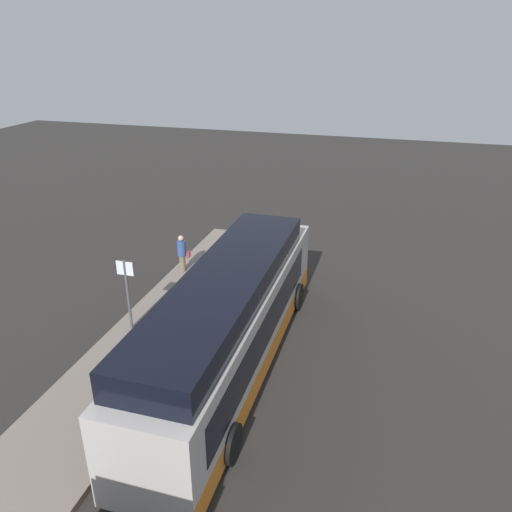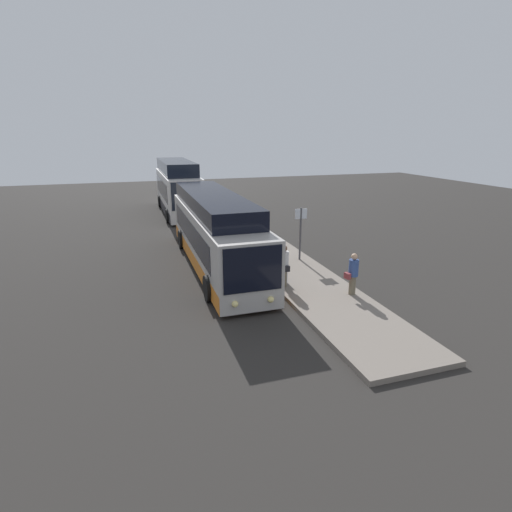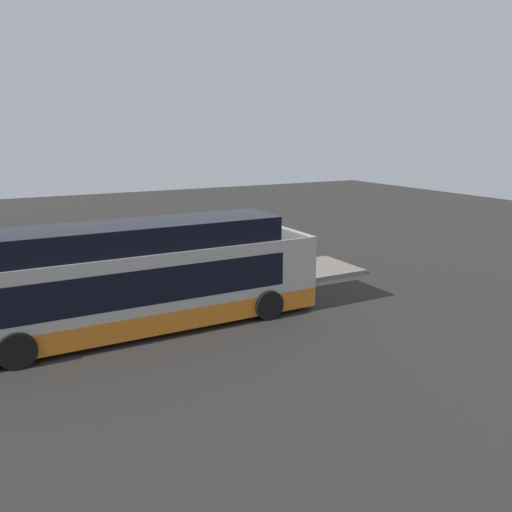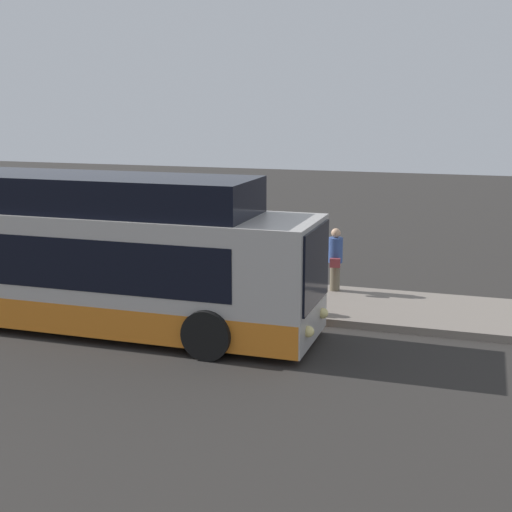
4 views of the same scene
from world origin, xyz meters
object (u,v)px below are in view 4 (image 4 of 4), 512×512
suitcase (232,292)px  passenger_waiting (335,257)px  sign_post (167,221)px  bus_lead (56,257)px  passenger_boarding (250,270)px

suitcase → passenger_waiting: bearing=44.2°
passenger_waiting → sign_post: bearing=-8.5°
passenger_waiting → sign_post: (-4.90, -0.14, 0.77)m
bus_lead → suitcase: bearing=31.2°
bus_lead → suitcase: (3.64, 2.20, -1.11)m
bus_lead → passenger_waiting: size_ratio=7.28×
suitcase → sign_post: sign_post is taller
passenger_boarding → passenger_waiting: 2.85m
passenger_boarding → sign_post: sign_post is taller
passenger_boarding → sign_post: bearing=-123.2°
bus_lead → passenger_waiting: bearing=36.6°
passenger_boarding → passenger_waiting: size_ratio=1.05×
suitcase → bus_lead: bearing=-148.8°
bus_lead → passenger_boarding: size_ratio=6.95×
passenger_waiting → suitcase: 3.13m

